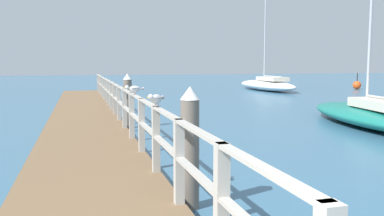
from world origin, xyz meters
The scene contains 9 objects.
pier_deck centered at (0.00, 13.60, 0.20)m, with size 2.27×27.21×0.40m, color brown.
pier_railing centered at (1.06, 13.60, 1.07)m, with size 0.12×25.73×1.10m.
dock_piling_near centered at (1.44, 4.86, 0.94)m, with size 0.29×0.29×1.86m.
dock_piling_far centered at (1.44, 12.87, 0.94)m, with size 0.29×0.29×1.86m.
seagull_foreground centered at (1.05, 5.54, 1.63)m, with size 0.34×0.39×0.21m.
seagull_background centered at (1.05, 8.19, 1.63)m, with size 0.47×0.22×0.21m.
boat_1 centered at (14.75, 29.52, 0.47)m, with size 2.49×8.76×8.77m.
boat_2 centered at (9.80, 10.98, 0.41)m, with size 3.73×7.91×8.06m.
channel_buoy centered at (22.96, 28.88, 0.36)m, with size 0.70×0.70×1.40m.
Camera 1 is at (-0.14, -0.91, 2.19)m, focal length 37.88 mm.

